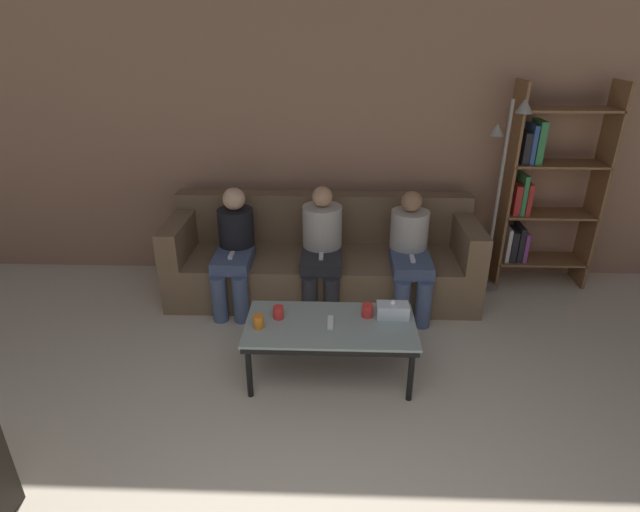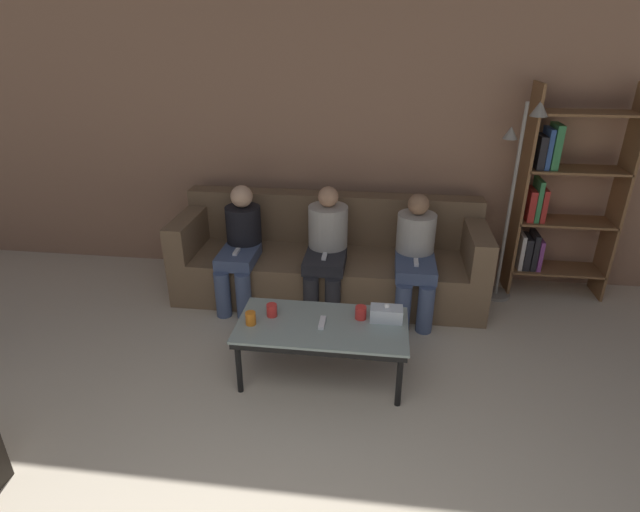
{
  "view_description": "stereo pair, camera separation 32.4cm",
  "coord_description": "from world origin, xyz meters",
  "px_view_note": "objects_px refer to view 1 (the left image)",
  "views": [
    {
      "loc": [
        0.12,
        -0.79,
        2.26
      ],
      "look_at": [
        0.0,
        2.67,
        0.66
      ],
      "focal_mm": 28.0,
      "sensor_mm": 36.0,
      "label": 1
    },
    {
      "loc": [
        0.44,
        -0.77,
        2.26
      ],
      "look_at": [
        0.0,
        2.67,
        0.66
      ],
      "focal_mm": 28.0,
      "sensor_mm": 36.0,
      "label": 2
    }
  ],
  "objects_px": {
    "tissue_box": "(393,310)",
    "bookshelf": "(539,192)",
    "couch": "(323,260)",
    "cup_far_center": "(259,322)",
    "seated_person_mid_right": "(410,249)",
    "seated_person_mid_left": "(322,245)",
    "seated_person_left_end": "(234,246)",
    "cup_near_right": "(278,312)",
    "standing_lamp": "(503,178)",
    "cup_near_left": "(367,310)",
    "game_remote": "(330,322)",
    "coffee_table": "(330,329)"
  },
  "relations": [
    {
      "from": "cup_near_right",
      "to": "bookshelf",
      "type": "height_order",
      "value": "bookshelf"
    },
    {
      "from": "cup_far_center",
      "to": "seated_person_mid_left",
      "type": "xyz_separation_m",
      "value": [
        0.39,
        1.09,
        0.09
      ]
    },
    {
      "from": "game_remote",
      "to": "seated_person_mid_right",
      "type": "bearing_deg",
      "value": 56.82
    },
    {
      "from": "coffee_table",
      "to": "cup_near_left",
      "type": "relative_size",
      "value": 12.68
    },
    {
      "from": "cup_near_left",
      "to": "standing_lamp",
      "type": "xyz_separation_m",
      "value": [
        1.21,
        1.26,
        0.59
      ]
    },
    {
      "from": "cup_far_center",
      "to": "seated_person_left_end",
      "type": "height_order",
      "value": "seated_person_left_end"
    },
    {
      "from": "coffee_table",
      "to": "standing_lamp",
      "type": "relative_size",
      "value": 0.67
    },
    {
      "from": "cup_near_right",
      "to": "cup_near_left",
      "type": "bearing_deg",
      "value": 4.29
    },
    {
      "from": "cup_near_left",
      "to": "seated_person_left_end",
      "type": "bearing_deg",
      "value": 140.36
    },
    {
      "from": "tissue_box",
      "to": "seated_person_mid_right",
      "type": "bearing_deg",
      "value": 75.71
    },
    {
      "from": "seated_person_left_end",
      "to": "bookshelf",
      "type": "bearing_deg",
      "value": 10.43
    },
    {
      "from": "cup_far_center",
      "to": "seated_person_mid_left",
      "type": "relative_size",
      "value": 0.09
    },
    {
      "from": "cup_far_center",
      "to": "tissue_box",
      "type": "distance_m",
      "value": 0.92
    },
    {
      "from": "tissue_box",
      "to": "bookshelf",
      "type": "relative_size",
      "value": 0.12
    },
    {
      "from": "cup_far_center",
      "to": "seated_person_mid_right",
      "type": "relative_size",
      "value": 0.09
    },
    {
      "from": "couch",
      "to": "bookshelf",
      "type": "xyz_separation_m",
      "value": [
        1.94,
        0.26,
        0.58
      ]
    },
    {
      "from": "tissue_box",
      "to": "bookshelf",
      "type": "distance_m",
      "value": 2.04
    },
    {
      "from": "seated_person_left_end",
      "to": "game_remote",
      "type": "bearing_deg",
      "value": -50.25
    },
    {
      "from": "couch",
      "to": "seated_person_left_end",
      "type": "relative_size",
      "value": 2.64
    },
    {
      "from": "cup_near_left",
      "to": "seated_person_mid_left",
      "type": "height_order",
      "value": "seated_person_mid_left"
    },
    {
      "from": "seated_person_mid_left",
      "to": "bookshelf",
      "type": "bearing_deg",
      "value": 13.82
    },
    {
      "from": "cup_far_center",
      "to": "game_remote",
      "type": "height_order",
      "value": "cup_far_center"
    },
    {
      "from": "cup_near_left",
      "to": "tissue_box",
      "type": "relative_size",
      "value": 0.41
    },
    {
      "from": "cup_far_center",
      "to": "game_remote",
      "type": "xyz_separation_m",
      "value": [
        0.48,
        0.06,
        -0.04
      ]
    },
    {
      "from": "coffee_table",
      "to": "cup_near_left",
      "type": "height_order",
      "value": "cup_near_left"
    },
    {
      "from": "game_remote",
      "to": "seated_person_left_end",
      "type": "xyz_separation_m",
      "value": [
        -0.84,
        1.01,
        0.11
      ]
    },
    {
      "from": "cup_far_center",
      "to": "game_remote",
      "type": "bearing_deg",
      "value": 7.53
    },
    {
      "from": "seated_person_mid_right",
      "to": "cup_near_right",
      "type": "bearing_deg",
      "value": -137.02
    },
    {
      "from": "cup_near_left",
      "to": "seated_person_mid_left",
      "type": "relative_size",
      "value": 0.09
    },
    {
      "from": "cup_far_center",
      "to": "standing_lamp",
      "type": "bearing_deg",
      "value": 36.39
    },
    {
      "from": "cup_near_right",
      "to": "seated_person_left_end",
      "type": "height_order",
      "value": "seated_person_left_end"
    },
    {
      "from": "couch",
      "to": "coffee_table",
      "type": "height_order",
      "value": "couch"
    },
    {
      "from": "cup_far_center",
      "to": "seated_person_mid_left",
      "type": "distance_m",
      "value": 1.16
    },
    {
      "from": "coffee_table",
      "to": "cup_far_center",
      "type": "bearing_deg",
      "value": -172.47
    },
    {
      "from": "couch",
      "to": "bookshelf",
      "type": "relative_size",
      "value": 1.46
    },
    {
      "from": "couch",
      "to": "cup_near_right",
      "type": "distance_m",
      "value": 1.23
    },
    {
      "from": "cup_near_right",
      "to": "standing_lamp",
      "type": "relative_size",
      "value": 0.05
    },
    {
      "from": "bookshelf",
      "to": "seated_person_mid_left",
      "type": "xyz_separation_m",
      "value": [
        -1.94,
        -0.48,
        -0.34
      ]
    },
    {
      "from": "couch",
      "to": "seated_person_mid_right",
      "type": "relative_size",
      "value": 2.68
    },
    {
      "from": "couch",
      "to": "standing_lamp",
      "type": "bearing_deg",
      "value": 4.44
    },
    {
      "from": "cup_near_right",
      "to": "seated_person_mid_right",
      "type": "distance_m",
      "value": 1.39
    },
    {
      "from": "bookshelf",
      "to": "seated_person_mid_left",
      "type": "bearing_deg",
      "value": -166.18
    },
    {
      "from": "tissue_box",
      "to": "seated_person_mid_left",
      "type": "relative_size",
      "value": 0.21
    },
    {
      "from": "couch",
      "to": "coffee_table",
      "type": "relative_size",
      "value": 2.34
    },
    {
      "from": "standing_lamp",
      "to": "seated_person_mid_right",
      "type": "relative_size",
      "value": 1.71
    },
    {
      "from": "tissue_box",
      "to": "seated_person_left_end",
      "type": "distance_m",
      "value": 1.56
    },
    {
      "from": "cup_near_right",
      "to": "cup_far_center",
      "type": "xyz_separation_m",
      "value": [
        -0.12,
        -0.12,
        0.0
      ]
    },
    {
      "from": "couch",
      "to": "cup_far_center",
      "type": "distance_m",
      "value": 1.37
    },
    {
      "from": "couch",
      "to": "seated_person_mid_right",
      "type": "bearing_deg",
      "value": -17.64
    },
    {
      "from": "couch",
      "to": "cup_near_right",
      "type": "relative_size",
      "value": 30.1
    }
  ]
}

